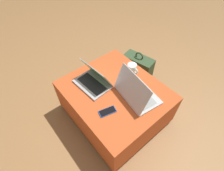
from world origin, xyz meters
name	(u,v)px	position (x,y,z in m)	size (l,w,h in m)	color
ground_plane	(115,114)	(0.00, 0.00, 0.00)	(14.00, 14.00, 0.00)	#9E7042
ottoman	(115,103)	(0.00, 0.00, 0.21)	(0.91, 0.80, 0.42)	maroon
laptop_near	(94,80)	(-0.19, -0.10, 0.46)	(0.34, 0.25, 0.22)	#B7B7BC
laptop_far	(136,93)	(0.17, 0.09, 0.47)	(0.41, 0.31, 0.26)	silver
cell_phone	(107,111)	(0.14, -0.20, 0.42)	(0.10, 0.16, 0.01)	#1E4C9E
backpack	(137,71)	(-0.19, 0.52, 0.19)	(0.36, 0.26, 0.47)	#385133
coffee_mug	(132,68)	(-0.07, 0.28, 0.46)	(0.13, 0.09, 0.09)	white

